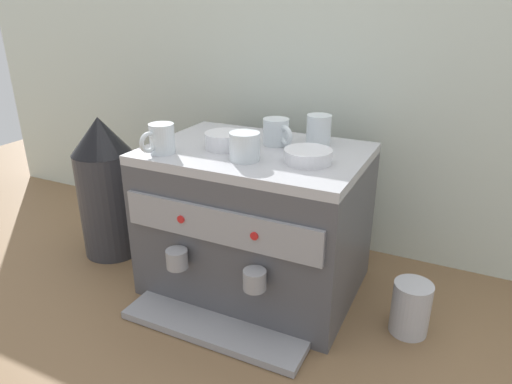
{
  "coord_description": "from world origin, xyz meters",
  "views": [
    {
      "loc": [
        0.52,
        -1.07,
        0.78
      ],
      "look_at": [
        0.0,
        0.0,
        0.3
      ],
      "focal_mm": 32.14,
      "sensor_mm": 36.0,
      "label": 1
    }
  ],
  "objects_px": {
    "ceramic_bowl_0": "(308,156)",
    "coffee_grinder": "(107,187)",
    "ceramic_cup_3": "(277,132)",
    "ceramic_bowl_1": "(225,141)",
    "espresso_machine": "(255,221)",
    "milk_pitcher": "(411,308)",
    "ceramic_cup_2": "(161,139)",
    "ceramic_cup_0": "(245,146)",
    "ceramic_cup_1": "(319,130)"
  },
  "relations": [
    {
      "from": "ceramic_cup_0",
      "to": "ceramic_bowl_0",
      "type": "xyz_separation_m",
      "value": [
        0.15,
        0.05,
        -0.02
      ]
    },
    {
      "from": "espresso_machine",
      "to": "coffee_grinder",
      "type": "distance_m",
      "value": 0.52
    },
    {
      "from": "espresso_machine",
      "to": "ceramic_cup_3",
      "type": "xyz_separation_m",
      "value": [
        0.03,
        0.07,
        0.25
      ]
    },
    {
      "from": "espresso_machine",
      "to": "coffee_grinder",
      "type": "height_order",
      "value": "coffee_grinder"
    },
    {
      "from": "espresso_machine",
      "to": "milk_pitcher",
      "type": "height_order",
      "value": "espresso_machine"
    },
    {
      "from": "ceramic_cup_3",
      "to": "ceramic_bowl_1",
      "type": "height_order",
      "value": "ceramic_cup_3"
    },
    {
      "from": "espresso_machine",
      "to": "coffee_grinder",
      "type": "bearing_deg",
      "value": -176.5
    },
    {
      "from": "espresso_machine",
      "to": "ceramic_cup_3",
      "type": "relative_size",
      "value": 5.76
    },
    {
      "from": "espresso_machine",
      "to": "ceramic_cup_3",
      "type": "height_order",
      "value": "ceramic_cup_3"
    },
    {
      "from": "ceramic_bowl_0",
      "to": "coffee_grinder",
      "type": "relative_size",
      "value": 0.26
    },
    {
      "from": "ceramic_cup_2",
      "to": "ceramic_bowl_0",
      "type": "relative_size",
      "value": 0.89
    },
    {
      "from": "ceramic_cup_2",
      "to": "ceramic_bowl_1",
      "type": "distance_m",
      "value": 0.17
    },
    {
      "from": "espresso_machine",
      "to": "ceramic_cup_1",
      "type": "bearing_deg",
      "value": 41.67
    },
    {
      "from": "ceramic_cup_1",
      "to": "ceramic_bowl_0",
      "type": "distance_m",
      "value": 0.16
    },
    {
      "from": "espresso_machine",
      "to": "ceramic_cup_1",
      "type": "height_order",
      "value": "ceramic_cup_1"
    },
    {
      "from": "ceramic_cup_1",
      "to": "ceramic_bowl_1",
      "type": "bearing_deg",
      "value": -146.66
    },
    {
      "from": "ceramic_bowl_0",
      "to": "ceramic_bowl_1",
      "type": "bearing_deg",
      "value": 175.76
    },
    {
      "from": "milk_pitcher",
      "to": "coffee_grinder",
      "type": "bearing_deg",
      "value": -179.67
    },
    {
      "from": "ceramic_cup_1",
      "to": "ceramic_bowl_1",
      "type": "relative_size",
      "value": 1.0
    },
    {
      "from": "coffee_grinder",
      "to": "milk_pitcher",
      "type": "bearing_deg",
      "value": 0.33
    },
    {
      "from": "ceramic_cup_2",
      "to": "milk_pitcher",
      "type": "height_order",
      "value": "ceramic_cup_2"
    },
    {
      "from": "ceramic_cup_2",
      "to": "milk_pitcher",
      "type": "bearing_deg",
      "value": 9.55
    },
    {
      "from": "ceramic_bowl_0",
      "to": "ceramic_cup_0",
      "type": "bearing_deg",
      "value": -162.15
    },
    {
      "from": "ceramic_cup_1",
      "to": "milk_pitcher",
      "type": "bearing_deg",
      "value": -25.09
    },
    {
      "from": "ceramic_cup_0",
      "to": "milk_pitcher",
      "type": "height_order",
      "value": "ceramic_cup_0"
    },
    {
      "from": "espresso_machine",
      "to": "ceramic_cup_2",
      "type": "distance_m",
      "value": 0.35
    },
    {
      "from": "ceramic_bowl_0",
      "to": "coffee_grinder",
      "type": "distance_m",
      "value": 0.71
    },
    {
      "from": "ceramic_cup_3",
      "to": "ceramic_cup_1",
      "type": "bearing_deg",
      "value": 27.17
    },
    {
      "from": "ceramic_cup_3",
      "to": "coffee_grinder",
      "type": "height_order",
      "value": "ceramic_cup_3"
    },
    {
      "from": "espresso_machine",
      "to": "milk_pitcher",
      "type": "relative_size",
      "value": 4.13
    },
    {
      "from": "ceramic_cup_2",
      "to": "ceramic_bowl_1",
      "type": "bearing_deg",
      "value": 42.66
    },
    {
      "from": "coffee_grinder",
      "to": "ceramic_bowl_1",
      "type": "bearing_deg",
      "value": 1.44
    },
    {
      "from": "espresso_machine",
      "to": "milk_pitcher",
      "type": "bearing_deg",
      "value": -3.34
    },
    {
      "from": "ceramic_cup_0",
      "to": "espresso_machine",
      "type": "bearing_deg",
      "value": 99.51
    },
    {
      "from": "ceramic_cup_2",
      "to": "ceramic_cup_3",
      "type": "distance_m",
      "value": 0.31
    },
    {
      "from": "ceramic_cup_2",
      "to": "ceramic_bowl_0",
      "type": "height_order",
      "value": "ceramic_cup_2"
    },
    {
      "from": "ceramic_bowl_1",
      "to": "milk_pitcher",
      "type": "bearing_deg",
      "value": -0.59
    },
    {
      "from": "ceramic_bowl_0",
      "to": "coffee_grinder",
      "type": "bearing_deg",
      "value": 179.42
    },
    {
      "from": "ceramic_cup_3",
      "to": "milk_pitcher",
      "type": "distance_m",
      "value": 0.58
    },
    {
      "from": "coffee_grinder",
      "to": "milk_pitcher",
      "type": "distance_m",
      "value": 0.99
    },
    {
      "from": "ceramic_cup_0",
      "to": "ceramic_cup_2",
      "type": "xyz_separation_m",
      "value": [
        -0.22,
        -0.05,
        0.0
      ]
    },
    {
      "from": "ceramic_cup_3",
      "to": "espresso_machine",
      "type": "bearing_deg",
      "value": -115.83
    },
    {
      "from": "ceramic_bowl_1",
      "to": "coffee_grinder",
      "type": "relative_size",
      "value": 0.24
    },
    {
      "from": "espresso_machine",
      "to": "milk_pitcher",
      "type": "distance_m",
      "value": 0.47
    },
    {
      "from": "ceramic_cup_0",
      "to": "ceramic_bowl_0",
      "type": "relative_size",
      "value": 0.96
    },
    {
      "from": "ceramic_cup_0",
      "to": "ceramic_bowl_1",
      "type": "relative_size",
      "value": 1.04
    },
    {
      "from": "ceramic_cup_0",
      "to": "coffee_grinder",
      "type": "xyz_separation_m",
      "value": [
        -0.54,
        0.05,
        -0.22
      ]
    },
    {
      "from": "ceramic_cup_2",
      "to": "ceramic_cup_0",
      "type": "bearing_deg",
      "value": 12.79
    },
    {
      "from": "ceramic_cup_3",
      "to": "ceramic_bowl_0",
      "type": "xyz_separation_m",
      "value": [
        0.13,
        -0.11,
        -0.02
      ]
    },
    {
      "from": "ceramic_cup_0",
      "to": "ceramic_cup_3",
      "type": "bearing_deg",
      "value": 83.19
    }
  ]
}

